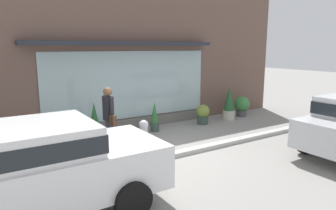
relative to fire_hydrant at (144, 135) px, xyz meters
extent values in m
plane|color=gray|center=(0.56, -0.72, -0.43)|extent=(60.00, 60.00, 0.00)
cube|color=#B2B2AD|center=(0.56, -0.92, -0.37)|extent=(14.00, 0.24, 0.12)
cube|color=brown|center=(0.56, 2.48, 2.06)|extent=(14.00, 0.36, 5.00)
cube|color=#9EB7BC|center=(0.76, 2.28, 1.10)|extent=(6.00, 0.03, 2.29)
cube|color=#232833|center=(0.56, 2.13, 2.49)|extent=(6.60, 0.56, 0.12)
cube|color=#605E59|center=(0.56, 2.26, -0.25)|extent=(6.40, 0.20, 0.36)
cylinder|color=#B2B2B7|center=(0.00, 0.00, -0.40)|extent=(0.33, 0.33, 0.06)
cylinder|color=#B2B2B7|center=(0.00, 0.00, -0.08)|extent=(0.22, 0.22, 0.58)
sphere|color=#B2B2B7|center=(0.00, 0.00, 0.28)|extent=(0.26, 0.26, 0.26)
cylinder|color=#B2B2B7|center=(-0.15, 0.00, -0.05)|extent=(0.10, 0.09, 0.09)
cylinder|color=#B2B2B7|center=(0.15, 0.00, -0.05)|extent=(0.10, 0.09, 0.09)
cylinder|color=#B2B2B7|center=(0.00, -0.15, -0.05)|extent=(0.09, 0.10, 0.09)
cylinder|color=#333847|center=(-0.84, 0.34, 0.00)|extent=(0.12, 0.12, 0.87)
cylinder|color=#333847|center=(-0.85, 0.49, 0.00)|extent=(0.12, 0.12, 0.87)
cube|color=#232328|center=(-0.85, 0.42, 0.76)|extent=(0.23, 0.30, 0.65)
sphere|color=brown|center=(-0.85, 0.42, 1.21)|extent=(0.24, 0.24, 0.24)
cylinder|color=#232328|center=(-0.83, 0.23, 0.78)|extent=(0.08, 0.08, 0.62)
cylinder|color=#232328|center=(-0.86, 0.61, 0.78)|extent=(0.08, 0.08, 0.62)
cube|color=#472D1E|center=(-0.84, 0.14, 0.49)|extent=(0.12, 0.25, 0.28)
cylinder|color=black|center=(3.54, -2.58, -0.10)|extent=(0.68, 0.18, 0.67)
cube|color=white|center=(-3.16, -2.08, 0.28)|extent=(4.44, 1.80, 0.79)
cube|color=white|center=(-3.39, -2.08, 0.90)|extent=(2.45, 1.65, 0.53)
cube|color=#1E2328|center=(-3.39, -2.08, 0.90)|extent=(2.49, 1.67, 0.29)
cylinder|color=black|center=(-1.80, -1.16, -0.11)|extent=(0.65, 0.18, 0.65)
cylinder|color=black|center=(-1.79, -2.98, -0.11)|extent=(0.65, 0.18, 0.65)
cylinder|color=#33473D|center=(-0.87, 1.49, -0.26)|extent=(0.37, 0.37, 0.35)
cone|color=#23562D|center=(-0.87, 1.49, 0.34)|extent=(0.34, 0.34, 0.85)
cylinder|color=#33473D|center=(1.20, 1.48, -0.27)|extent=(0.29, 0.29, 0.32)
cone|color=#2D6B33|center=(1.20, 1.48, 0.23)|extent=(0.26, 0.26, 0.69)
cylinder|color=#4C4C51|center=(5.42, 1.59, -0.31)|extent=(0.41, 0.41, 0.24)
sphere|color=#3D8442|center=(5.42, 1.59, 0.07)|extent=(0.62, 0.62, 0.62)
cylinder|color=#33473D|center=(-2.16, 1.47, -0.30)|extent=(0.34, 0.34, 0.26)
sphere|color=#2D6B33|center=(-2.16, 1.47, -0.01)|extent=(0.38, 0.38, 0.38)
cylinder|color=#33473D|center=(3.21, 1.40, -0.28)|extent=(0.41, 0.41, 0.31)
sphere|color=olive|center=(3.21, 1.40, 0.05)|extent=(0.49, 0.49, 0.49)
sphere|color=orange|center=(3.21, 1.30, 0.11)|extent=(0.12, 0.12, 0.12)
sphere|color=#B266B7|center=(3.13, 1.39, 0.19)|extent=(0.12, 0.12, 0.12)
cylinder|color=#B7B2A3|center=(4.52, 1.41, -0.25)|extent=(0.47, 0.47, 0.37)
cone|color=#23562D|center=(4.52, 1.41, 0.40)|extent=(0.42, 0.42, 0.93)
camera|label=1|loc=(-3.81, -7.22, 2.38)|focal=32.73mm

